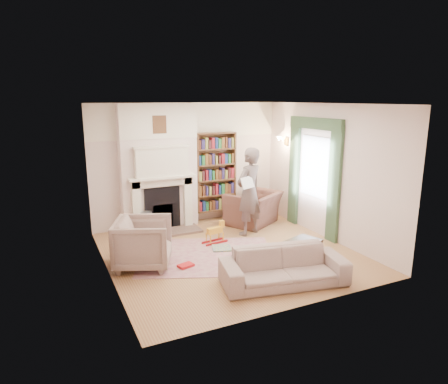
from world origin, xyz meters
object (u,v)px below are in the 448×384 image
bookcase (215,172)px  armchair_left (143,243)px  armchair_reading (253,208)px  rocking_horse (215,233)px  coffee_table (301,253)px  sofa (284,267)px  paraffin_heater (147,224)px  man_reading (249,192)px

bookcase → armchair_left: 3.14m
armchair_reading → rocking_horse: 1.59m
coffee_table → rocking_horse: (-0.94, 1.65, 0.00)m
sofa → coffee_table: 0.84m
sofa → rocking_horse: size_ratio=3.85×
bookcase → paraffin_heater: bearing=-163.6°
bookcase → rocking_horse: 1.92m
man_reading → armchair_reading: bearing=-150.0°
bookcase → sofa: 3.78m
man_reading → coffee_table: (0.03, -1.87, -0.72)m
sofa → armchair_reading: bearing=81.2°
coffee_table → armchair_left: bearing=136.9°
rocking_horse → armchair_left: bearing=-171.4°
sofa → paraffin_heater: 3.42m
armchair_reading → rocking_horse: size_ratio=2.27×
paraffin_heater → armchair_reading: bearing=-3.6°
paraffin_heater → rocking_horse: (1.15, -0.97, -0.05)m
man_reading → rocking_horse: size_ratio=3.69×
bookcase → paraffin_heater: (-1.85, -0.54, -0.90)m
armchair_left → sofa: 2.47m
sofa → paraffin_heater: size_ratio=3.60×
man_reading → coffee_table: man_reading is taller
bookcase → paraffin_heater: size_ratio=3.36×
man_reading → coffee_table: bearing=67.9°
armchair_left → rocking_horse: size_ratio=1.86×
bookcase → sofa: bearing=-96.8°
bookcase → man_reading: bearing=-80.8°
armchair_reading → rocking_horse: bearing=0.2°
sofa → rocking_horse: 2.15m
paraffin_heater → rocking_horse: 1.51m
man_reading → paraffin_heater: size_ratio=3.45×
armchair_left → man_reading: man_reading is taller
armchair_reading → armchair_left: (-2.94, -1.33, 0.05)m
sofa → man_reading: size_ratio=1.04×
armchair_reading → paraffin_heater: bearing=-34.5°
coffee_table → armchair_reading: bearing=61.7°
bookcase → armchair_left: bearing=-138.4°
rocking_horse → paraffin_heater: bearing=130.7°
sofa → paraffin_heater: bearing=126.0°
armchair_left → man_reading: size_ratio=0.50×
bookcase → armchair_reading: (0.66, -0.70, -0.80)m
armchair_left → bookcase: bearing=-25.9°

